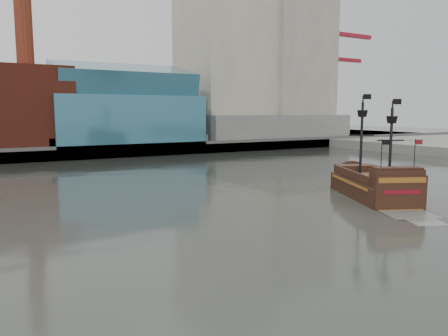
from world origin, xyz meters
TOP-DOWN VIEW (x-y plane):
  - ground at (0.00, 0.00)m, footprint 400.00×400.00m
  - promenade_far at (0.00, 92.00)m, footprint 220.00×60.00m
  - seawall at (0.00, 62.50)m, footprint 220.00×1.00m
  - skyline at (5.21, 84.56)m, footprint 149.00×45.00m
  - crane_a at (78.63, 82.00)m, footprint 22.50×4.00m
  - crane_b at (88.23, 92.00)m, footprint 19.10×4.00m
  - pirate_ship at (17.55, 10.57)m, footprint 10.43×15.65m

SIDE VIEW (x-z plane):
  - ground at x=0.00m, z-range 0.00..0.00m
  - promenade_far at x=0.00m, z-range 0.00..2.00m
  - pirate_ship at x=17.55m, z-range -4.64..6.70m
  - seawall at x=0.00m, z-range 0.00..2.60m
  - crane_b at x=88.23m, z-range 2.45..28.70m
  - crane_a at x=78.63m, z-range 2.99..35.24m
  - skyline at x=5.21m, z-range -6.45..55.55m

